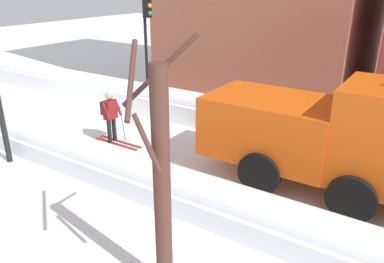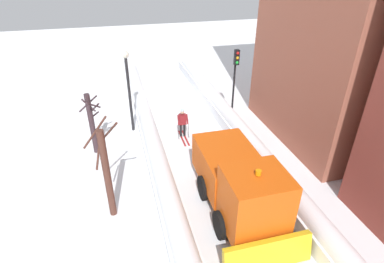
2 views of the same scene
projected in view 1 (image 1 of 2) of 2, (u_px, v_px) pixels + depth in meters
name	position (u px, v px, depth m)	size (l,w,h in m)	color
ground_plane	(278.00, 179.00, 10.39)	(80.00, 80.00, 0.00)	white
snowbank_left	(308.00, 132.00, 12.13)	(1.10, 36.00, 1.18)	white
snowbank_right	(237.00, 209.00, 8.30)	(1.10, 36.00, 0.97)	white
plow_truck	(322.00, 134.00, 9.52)	(3.20, 5.98, 3.12)	#DB510F
skier	(110.00, 113.00, 12.42)	(0.62, 1.80, 1.81)	black
traffic_light_pole	(147.00, 30.00, 15.10)	(0.28, 0.42, 4.58)	black
bare_tree_mid	(161.00, 182.00, 5.96)	(1.35, 1.05, 4.38)	#512F26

